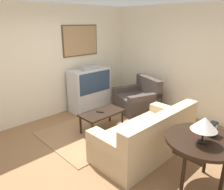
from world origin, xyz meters
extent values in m
plane|color=#8E6642|center=(0.00, 0.00, 0.00)|extent=(12.00, 12.00, 0.00)
cube|color=beige|center=(0.00, 2.13, 1.35)|extent=(12.00, 0.06, 2.70)
cube|color=#4C381E|center=(1.07, 2.08, 1.82)|extent=(1.07, 0.03, 0.78)
cube|color=#A37F56|center=(1.07, 2.07, 1.82)|extent=(1.02, 0.01, 0.73)
cube|color=beige|center=(2.63, 0.00, 1.35)|extent=(0.06, 12.00, 2.70)
cube|color=#99704C|center=(0.55, 0.67, 0.01)|extent=(2.53, 1.69, 0.01)
cube|color=silver|center=(1.07, 1.76, 0.25)|extent=(1.10, 0.49, 0.50)
cube|color=silver|center=(1.07, 1.76, 0.81)|extent=(1.10, 0.49, 0.61)
cube|color=#2D425B|center=(1.07, 1.51, 0.81)|extent=(0.99, 0.01, 0.54)
cube|color=#9E9EA3|center=(1.07, 1.76, 1.16)|extent=(0.49, 0.27, 0.09)
cube|color=#CCB289|center=(0.50, -0.56, 0.22)|extent=(1.97, 0.94, 0.44)
cube|color=#CCB289|center=(0.50, -0.92, 0.65)|extent=(1.97, 0.22, 0.41)
cube|color=#CCB289|center=(1.37, -0.56, 0.30)|extent=(0.24, 0.94, 0.60)
cube|color=#CCB289|center=(-0.36, -0.56, 0.30)|extent=(0.24, 0.94, 0.60)
cube|color=gray|center=(0.95, -0.78, 0.61)|extent=(0.36, 0.12, 0.34)
cube|color=gray|center=(0.06, -0.78, 0.61)|extent=(0.36, 0.12, 0.34)
cube|color=#473D38|center=(1.88, 0.81, 0.22)|extent=(1.21, 1.24, 0.44)
cube|color=#473D38|center=(2.23, 0.68, 0.66)|extent=(0.49, 1.00, 0.44)
cube|color=#473D38|center=(2.01, 1.20, 0.29)|extent=(0.93, 0.46, 0.58)
cube|color=#473D38|center=(1.74, 0.41, 0.29)|extent=(0.93, 0.46, 0.58)
cube|color=black|center=(0.47, 0.58, 0.42)|extent=(0.95, 0.51, 0.04)
cylinder|color=black|center=(0.04, 0.38, 0.20)|extent=(0.04, 0.04, 0.40)
cylinder|color=black|center=(0.90, 0.38, 0.20)|extent=(0.04, 0.04, 0.40)
cylinder|color=black|center=(0.04, 0.79, 0.20)|extent=(0.04, 0.04, 0.40)
cylinder|color=black|center=(0.90, 0.79, 0.20)|extent=(0.04, 0.04, 0.40)
cylinder|color=black|center=(0.35, -1.65, 0.74)|extent=(1.01, 1.01, 0.04)
cube|color=black|center=(0.35, -1.65, 0.68)|extent=(0.86, 0.40, 0.08)
cylinder|color=black|center=(0.00, -1.60, 0.36)|extent=(0.05, 0.05, 0.72)
cylinder|color=black|center=(0.71, -1.60, 0.36)|extent=(0.05, 0.05, 0.72)
cylinder|color=black|center=(0.35, -1.98, 0.36)|extent=(0.05, 0.05, 0.72)
cylinder|color=black|center=(0.25, -1.68, 0.78)|extent=(0.11, 0.11, 0.02)
cylinder|color=black|center=(0.25, -1.68, 0.94)|extent=(0.02, 0.02, 0.31)
cone|color=silver|center=(0.25, -1.68, 1.05)|extent=(0.34, 0.34, 0.17)
cube|color=black|center=(0.54, -1.68, 0.86)|extent=(0.16, 0.09, 0.19)
cylinder|color=white|center=(0.54, -1.73, 0.90)|extent=(0.10, 0.01, 0.10)
cube|color=black|center=(0.44, 0.60, 0.45)|extent=(0.12, 0.16, 0.02)
camera|label=1|loc=(-2.37, -2.69, 2.29)|focal=35.00mm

